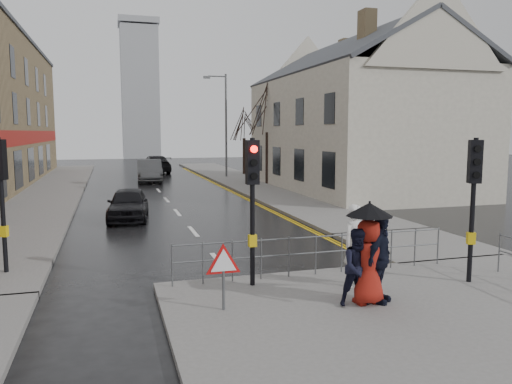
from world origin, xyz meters
TOP-DOWN VIEW (x-y plane):
  - ground at (0.00, 0.00)m, footprint 120.00×120.00m
  - near_pavement at (3.00, -3.50)m, footprint 10.00×9.00m
  - left_pavement at (-6.50, 23.00)m, footprint 4.00×44.00m
  - right_pavement at (6.50, 25.00)m, footprint 4.00×40.00m
  - pavement_bridge_right at (6.50, 3.00)m, footprint 4.00×4.20m
  - building_right_cream at (12.00, 18.00)m, footprint 9.00×16.40m
  - church_tower at (1.50, 62.00)m, footprint 5.00×5.00m
  - traffic_signal_near_left at (0.20, 0.20)m, footprint 0.28×0.27m
  - traffic_signal_near_right at (5.20, -1.00)m, footprint 0.34×0.33m
  - traffic_signal_far_left at (-5.50, 3.00)m, footprint 0.34×0.33m
  - guard_railing_front at (1.95, 0.60)m, footprint 7.14×0.04m
  - warning_sign at (-0.80, -1.21)m, footprint 0.80×0.07m
  - street_lamp at (5.82, 28.00)m, footprint 1.83×0.25m
  - tree_near at (7.50, 22.00)m, footprint 2.40×2.40m
  - tree_far at (8.00, 30.00)m, footprint 2.40×2.40m
  - pedestrian_a at (2.47, -0.50)m, footprint 0.77×0.59m
  - pedestrian_b at (1.89, -1.74)m, footprint 0.81×0.65m
  - pedestrian_with_umbrella at (2.13, -1.68)m, footprint 0.96×0.96m
  - pedestrian_d at (2.40, -1.67)m, footprint 1.12×1.05m
  - car_parked at (-2.20, 10.77)m, footprint 1.99×4.08m
  - car_mid at (-0.09, 26.88)m, footprint 1.94×5.03m
  - car_far at (1.04, 34.89)m, footprint 2.61×5.51m

SIDE VIEW (x-z plane):
  - ground at x=0.00m, z-range 0.00..0.00m
  - near_pavement at x=3.00m, z-range 0.00..0.14m
  - left_pavement at x=-6.50m, z-range 0.00..0.14m
  - right_pavement at x=6.50m, z-range 0.00..0.14m
  - pavement_bridge_right at x=6.50m, z-range 0.00..0.14m
  - car_parked at x=-2.20m, z-range 0.00..1.34m
  - car_far at x=1.04m, z-range 0.00..1.55m
  - car_mid at x=-0.09m, z-range 0.00..1.63m
  - guard_railing_front at x=1.95m, z-range 0.36..1.36m
  - pedestrian_b at x=1.89m, z-range 0.14..1.74m
  - warning_sign at x=-0.80m, z-range 0.37..1.72m
  - pedestrian_d at x=2.40m, z-range 0.14..1.99m
  - pedestrian_a at x=2.47m, z-range 0.14..2.03m
  - pedestrian_with_umbrella at x=2.13m, z-range 0.22..2.33m
  - traffic_signal_near_left at x=0.20m, z-range 0.76..4.16m
  - traffic_signal_near_right at x=5.20m, z-range 0.76..4.16m
  - traffic_signal_far_left at x=-5.50m, z-range 0.76..4.16m
  - tree_far at x=8.00m, z-range 1.60..7.24m
  - street_lamp at x=5.82m, z-range 0.71..8.71m
  - building_right_cream at x=12.00m, z-range -0.27..9.83m
  - tree_near at x=7.50m, z-range 1.85..8.43m
  - church_tower at x=1.50m, z-range 0.00..18.00m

